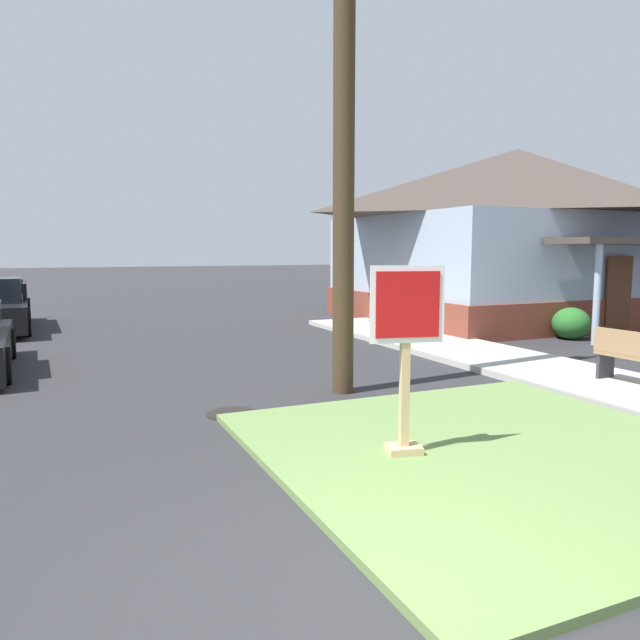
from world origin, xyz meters
The scene contains 8 objects.
ground_plane centered at (0.00, 0.00, 0.00)m, with size 160.00×160.00×0.00m, color #2B2B2D.
grass_corner_patch centered at (2.56, 1.90, 0.04)m, with size 4.94×5.10×0.08m, color #668447.
sidewalk_strip centered at (6.23, 5.69, 0.06)m, with size 2.20×15.18×0.12m, color #B2AFA8.
stop_sign centered at (1.53, 2.17, 1.06)m, with size 0.78×0.35×1.98m.
manhole_cover centered at (0.37, 4.65, 0.01)m, with size 0.70×0.70×0.02m, color black.
utility_pole centered at (2.29, 5.18, 4.88)m, with size 1.89×0.33×9.41m.
corner_house centered at (11.96, 12.22, 2.78)m, with size 10.27×9.56×5.42m.
shrub_near_porch centered at (9.94, 7.89, 0.40)m, with size 0.91×0.91×0.80m, color #276827.
Camera 1 is at (-1.75, -3.02, 2.21)m, focal length 33.52 mm.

